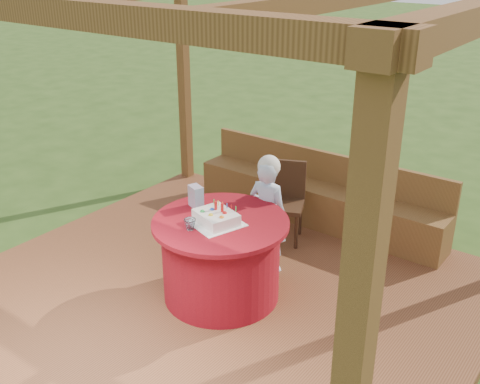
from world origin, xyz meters
name	(u,v)px	position (x,y,z in m)	size (l,w,h in m)	color
ground	(224,297)	(0.00, 0.00, 0.00)	(60.00, 60.00, 0.00)	#2C4918
deck	(224,292)	(0.00, 0.00, 0.06)	(4.50, 4.00, 0.12)	brown
pergola	(221,36)	(0.00, 0.00, 2.41)	(4.50, 4.00, 2.72)	brown
bench	(317,200)	(0.00, 1.72, 0.38)	(3.00, 0.42, 0.80)	brown
table	(221,258)	(0.06, -0.12, 0.50)	(1.19, 1.19, 0.76)	maroon
chair	(285,198)	(-0.09, 1.18, 0.58)	(0.53, 0.53, 0.85)	#392112
elderly_woman	(268,213)	(0.13, 0.52, 0.72)	(0.42, 0.28, 1.18)	#9DBDE9
birthday_cake	(216,218)	(0.07, -0.18, 0.93)	(0.50, 0.50, 0.18)	white
gift_bag	(196,196)	(-0.29, -0.03, 0.98)	(0.14, 0.09, 0.20)	pink
drinking_glass	(190,224)	(-0.03, -0.40, 0.93)	(0.10, 0.10, 0.09)	white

